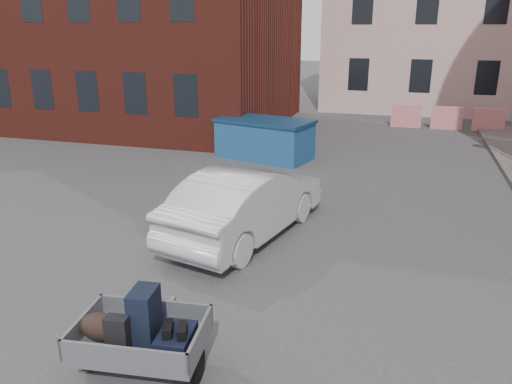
% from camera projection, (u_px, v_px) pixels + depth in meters
% --- Properties ---
extents(ground, '(120.00, 120.00, 0.00)m').
position_uv_depth(ground, '(256.00, 264.00, 9.49)').
color(ground, '#38383A').
rests_on(ground, ground).
extents(far_building, '(6.00, 6.00, 8.00)m').
position_uv_depth(far_building, '(67.00, 31.00, 33.69)').
color(far_building, maroon).
rests_on(far_building, ground).
extents(barriers, '(4.70, 0.18, 1.00)m').
position_uv_depth(barriers, '(447.00, 118.00, 21.81)').
color(barriers, red).
rests_on(barriers, ground).
extents(trailer, '(1.72, 1.89, 1.20)m').
position_uv_depth(trailer, '(140.00, 333.00, 6.30)').
color(trailer, black).
rests_on(trailer, ground).
extents(dumpster, '(3.52, 2.43, 1.34)m').
position_uv_depth(dumpster, '(264.00, 139.00, 16.98)').
color(dumpster, '#1C4F88').
rests_on(dumpster, ground).
extents(silver_car, '(2.56, 4.77, 1.49)m').
position_uv_depth(silver_car, '(246.00, 202.00, 10.59)').
color(silver_car, '#B9BCC2').
rests_on(silver_car, ground).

